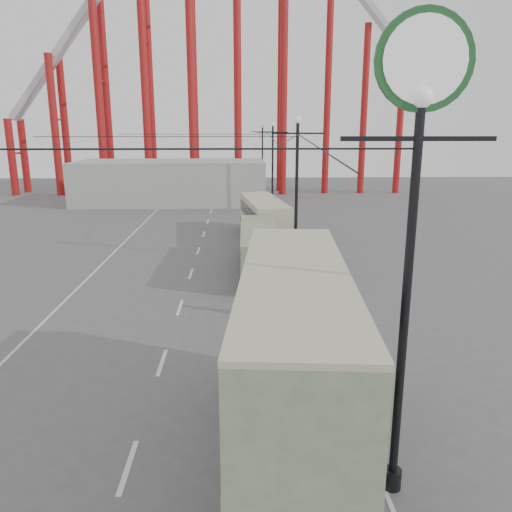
{
  "coord_description": "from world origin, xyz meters",
  "views": [
    {
      "loc": [
        1.91,
        -13.3,
        8.46
      ],
      "look_at": [
        2.7,
        8.36,
        3.0
      ],
      "focal_mm": 35.0,
      "sensor_mm": 36.0,
      "label": 1
    }
  ],
  "objects_px": {
    "pedestrian": "(251,297)",
    "single_decker_green": "(259,248)",
    "lamp_post_near": "(417,161)",
    "double_decker_bus": "(294,359)",
    "single_decker_cream": "(264,216)"
  },
  "relations": [
    {
      "from": "lamp_post_near",
      "to": "double_decker_bus",
      "type": "distance_m",
      "value": 5.52
    },
    {
      "from": "pedestrian",
      "to": "single_decker_cream",
      "type": "bearing_deg",
      "value": -138.35
    },
    {
      "from": "lamp_post_near",
      "to": "pedestrian",
      "type": "relative_size",
      "value": 5.88
    },
    {
      "from": "double_decker_bus",
      "to": "single_decker_cream",
      "type": "height_order",
      "value": "double_decker_bus"
    },
    {
      "from": "pedestrian",
      "to": "double_decker_bus",
      "type": "bearing_deg",
      "value": 50.45
    },
    {
      "from": "single_decker_green",
      "to": "single_decker_cream",
      "type": "relative_size",
      "value": 0.94
    },
    {
      "from": "pedestrian",
      "to": "single_decker_green",
      "type": "bearing_deg",
      "value": -138.92
    },
    {
      "from": "lamp_post_near",
      "to": "pedestrian",
      "type": "distance_m",
      "value": 14.07
    },
    {
      "from": "lamp_post_near",
      "to": "single_decker_cream",
      "type": "bearing_deg",
      "value": 93.22
    },
    {
      "from": "lamp_post_near",
      "to": "single_decker_green",
      "type": "distance_m",
      "value": 20.24
    },
    {
      "from": "single_decker_green",
      "to": "pedestrian",
      "type": "height_order",
      "value": "single_decker_green"
    },
    {
      "from": "lamp_post_near",
      "to": "pedestrian",
      "type": "bearing_deg",
      "value": 104.71
    },
    {
      "from": "double_decker_bus",
      "to": "pedestrian",
      "type": "distance_m",
      "value": 11.07
    },
    {
      "from": "double_decker_bus",
      "to": "single_decker_green",
      "type": "relative_size",
      "value": 1.03
    },
    {
      "from": "lamp_post_near",
      "to": "single_decker_green",
      "type": "relative_size",
      "value": 1.1
    }
  ]
}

